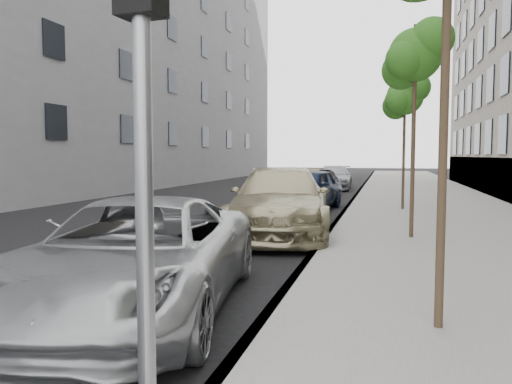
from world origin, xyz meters
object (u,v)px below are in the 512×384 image
at_px(minivan, 138,256).
at_px(sedan_rear, 334,178).
at_px(tree_mid, 416,55).
at_px(sedan_black, 313,184).
at_px(signal_pole, 143,145).
at_px(sedan_blue, 307,189).
at_px(tree_far, 406,97).
at_px(suv, 281,201).

xyz_separation_m(minivan, sedan_rear, (0.14, 24.83, -0.04)).
xyz_separation_m(tree_mid, sedan_black, (-4.06, 11.60, -3.73)).
distance_m(signal_pole, sedan_blue, 16.58).
xyz_separation_m(minivan, sedan_black, (-0.22, 18.05, -0.06)).
distance_m(tree_mid, minivan, 8.36).
relative_size(tree_mid, minivan, 0.93).
relative_size(tree_far, minivan, 0.89).
bearing_deg(sedan_blue, signal_pole, -76.11).
bearing_deg(minivan, sedan_rear, 81.21).
bearing_deg(sedan_rear, suv, -90.57).
relative_size(minivan, sedan_black, 1.28).
xyz_separation_m(suv, sedan_black, (-0.73, 11.16, -0.18)).
bearing_deg(suv, tree_mid, -15.50).
distance_m(signal_pole, sedan_rear, 28.43).
height_order(suv, sedan_black, suv).
xyz_separation_m(tree_far, minivan, (-3.84, -12.96, -3.44)).
bearing_deg(tree_far, minivan, -106.49).
bearing_deg(suv, signal_pole, -90.27).
bearing_deg(tree_far, suv, -118.76).
xyz_separation_m(minivan, sedan_blue, (0.28, 12.93, 0.05)).
distance_m(signal_pole, sedan_black, 21.72).
height_order(tree_mid, sedan_blue, tree_mid).
distance_m(tree_mid, signal_pole, 10.41).
relative_size(tree_mid, sedan_rear, 1.02).
xyz_separation_m(sedan_blue, sedan_black, (-0.51, 5.12, -0.11)).
relative_size(signal_pole, sedan_black, 0.76).
xyz_separation_m(signal_pole, sedan_blue, (-1.64, 16.45, -1.35)).
relative_size(suv, sedan_black, 1.43).
height_order(minivan, sedan_rear, minivan).
height_order(tree_mid, minivan, tree_mid).
relative_size(sedan_black, sedan_rear, 0.86).
bearing_deg(signal_pole, tree_far, 89.36).
height_order(signal_pole, sedan_rear, signal_pole).
relative_size(tree_mid, suv, 0.84).
xyz_separation_m(signal_pole, sedan_black, (-2.15, 21.57, -1.45)).
xyz_separation_m(signal_pole, suv, (-1.41, 10.41, -1.27)).
relative_size(signal_pole, suv, 0.53).
distance_m(sedan_blue, sedan_rear, 11.89).
distance_m(minivan, sedan_rear, 24.83).
height_order(sedan_blue, sedan_black, sedan_blue).
bearing_deg(suv, sedan_blue, 84.12).
bearing_deg(tree_far, sedan_rear, 107.28).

